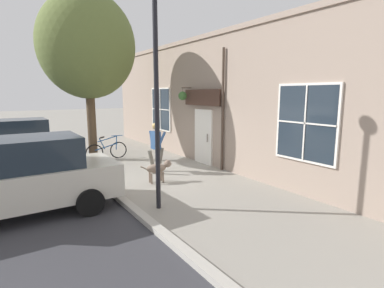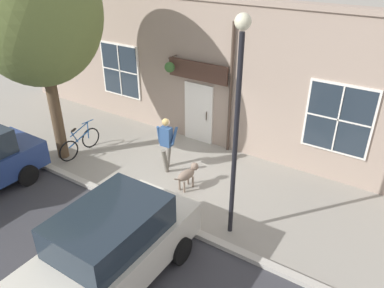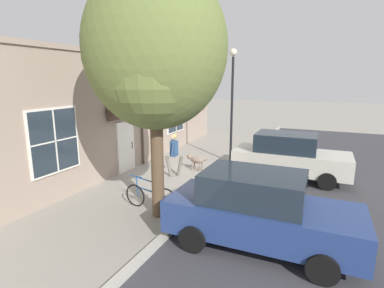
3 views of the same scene
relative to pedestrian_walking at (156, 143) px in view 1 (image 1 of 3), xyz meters
name	(u,v)px [view 1 (image 1 of 3)]	position (x,y,z in m)	size (l,w,h in m)	color
ground_plane	(157,173)	(0.02, 0.11, -1.04)	(90.00, 90.00, 0.00)	gray
storefront_facade	(213,101)	(-2.32, 0.11, 1.39)	(0.95, 18.00, 4.84)	gray
pedestrian_walking	(156,143)	(0.00, 0.00, 0.00)	(0.71, 0.55, 1.72)	#6B665B
dog_on_leash	(158,168)	(0.46, 1.08, -0.59)	(1.02, 0.38, 0.69)	#7F6B5B
street_tree_by_curb	(86,50)	(1.28, -3.40, 3.35)	(3.75, 3.37, 6.61)	brown
leaning_bicycle	(107,150)	(0.77, -3.00, -0.66)	(1.74, 0.22, 1.00)	black
parked_car_nearest_curb	(10,143)	(4.15, -3.73, -0.16)	(4.31, 1.96, 1.75)	navy
parked_car_mid_block	(19,177)	(4.18, 1.66, -0.16)	(4.31, 1.96, 1.75)	beige
street_lamp	(156,66)	(1.42, 2.96, 2.27)	(0.32, 0.32, 5.10)	black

